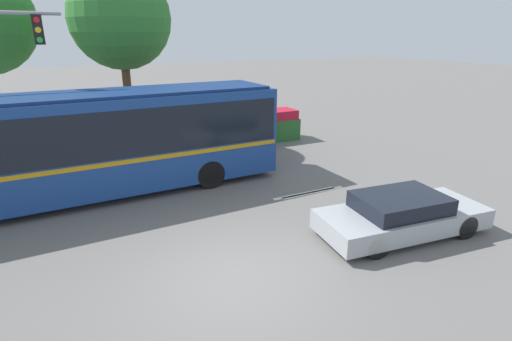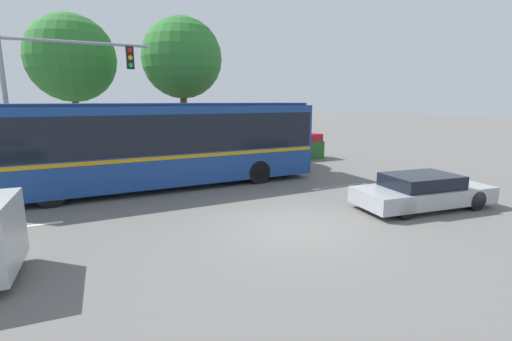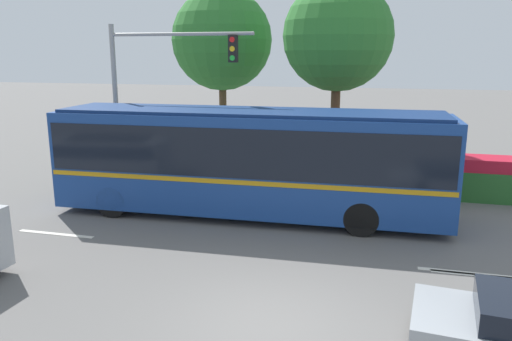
# 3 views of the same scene
# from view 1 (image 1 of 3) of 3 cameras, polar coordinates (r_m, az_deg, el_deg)

# --- Properties ---
(ground_plane) EXTENTS (140.00, 140.00, 0.00)m
(ground_plane) POSITION_cam_1_polar(r_m,az_deg,el_deg) (8.96, -3.30, -15.44)
(ground_plane) COLOR slate
(city_bus) EXTENTS (12.40, 2.93, 3.39)m
(city_bus) POSITION_cam_1_polar(r_m,az_deg,el_deg) (13.60, -22.91, 4.20)
(city_bus) COLOR navy
(city_bus) RESTS_ON ground
(sedan_foreground) EXTENTS (4.72, 2.26, 1.13)m
(sedan_foreground) POSITION_cam_1_polar(r_m,az_deg,el_deg) (11.17, 20.41, -6.08)
(sedan_foreground) COLOR #9EA3A8
(sedan_foreground) RESTS_ON ground
(flowering_hedge) EXTENTS (9.59, 1.32, 1.51)m
(flowering_hedge) POSITION_cam_1_polar(r_m,az_deg,el_deg) (18.59, -7.23, 5.49)
(flowering_hedge) COLOR #286028
(flowering_hedge) RESTS_ON ground
(street_tree_centre) EXTENTS (4.34, 4.34, 7.93)m
(street_tree_centre) POSITION_cam_1_polar(r_m,az_deg,el_deg) (19.09, -19.17, 20.10)
(street_tree_centre) COLOR brown
(street_tree_centre) RESTS_ON ground
(lane_stripe_near) EXTENTS (2.40, 0.16, 0.01)m
(lane_stripe_near) POSITION_cam_1_polar(r_m,az_deg,el_deg) (13.38, 7.12, -3.31)
(lane_stripe_near) COLOR silver
(lane_stripe_near) RESTS_ON ground
(lane_stripe_far) EXTENTS (2.40, 0.16, 0.01)m
(lane_stripe_far) POSITION_cam_1_polar(r_m,az_deg,el_deg) (13.48, 8.33, -3.19)
(lane_stripe_far) COLOR silver
(lane_stripe_far) RESTS_ON ground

